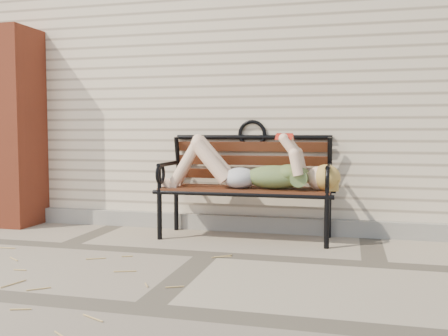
# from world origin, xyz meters

# --- Properties ---
(ground) EXTENTS (80.00, 80.00, 0.00)m
(ground) POSITION_xyz_m (0.00, 0.00, 0.00)
(ground) COLOR gray
(ground) RESTS_ON ground
(house_wall) EXTENTS (8.00, 4.00, 3.00)m
(house_wall) POSITION_xyz_m (0.00, 3.00, 1.50)
(house_wall) COLOR beige
(house_wall) RESTS_ON ground
(foundation_strip) EXTENTS (8.00, 0.10, 0.15)m
(foundation_strip) POSITION_xyz_m (0.00, 0.97, 0.07)
(foundation_strip) COLOR gray
(foundation_strip) RESTS_ON ground
(brick_pillar) EXTENTS (0.50, 0.50, 2.00)m
(brick_pillar) POSITION_xyz_m (-2.30, 0.75, 1.00)
(brick_pillar) COLOR #A23F24
(brick_pillar) RESTS_ON ground
(garden_bench) EXTENTS (1.65, 0.66, 1.07)m
(garden_bench) POSITION_xyz_m (0.16, 0.75, 0.60)
(garden_bench) COLOR black
(garden_bench) RESTS_ON ground
(reading_woman) EXTENTS (1.56, 0.35, 0.49)m
(reading_woman) POSITION_xyz_m (0.17, 0.62, 0.64)
(reading_woman) COLOR #0A4148
(reading_woman) RESTS_ON ground
(straw_scatter) EXTENTS (3.00, 1.72, 0.01)m
(straw_scatter) POSITION_xyz_m (-0.79, -0.75, 0.01)
(straw_scatter) COLOR tan
(straw_scatter) RESTS_ON ground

